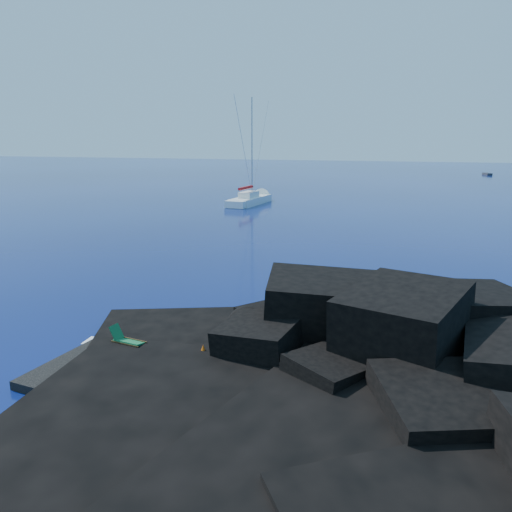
# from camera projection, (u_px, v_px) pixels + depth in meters

# --- Properties ---
(ground) EXTENTS (400.00, 400.00, 0.00)m
(ground) POSITION_uv_depth(u_px,v_px,m) (50.00, 367.00, 20.16)
(ground) COLOR #030B33
(ground) RESTS_ON ground
(headland) EXTENTS (24.00, 24.00, 3.60)m
(headland) POSITION_uv_depth(u_px,v_px,m) (385.00, 381.00, 19.01)
(headland) COLOR black
(headland) RESTS_ON ground
(beach) EXTENTS (9.08, 6.86, 0.70)m
(beach) POSITION_uv_depth(u_px,v_px,m) (155.00, 377.00, 19.26)
(beach) COLOR black
(beach) RESTS_ON ground
(surf_foam) EXTENTS (10.00, 8.00, 0.06)m
(surf_foam) POSITION_uv_depth(u_px,v_px,m) (212.00, 336.00, 23.28)
(surf_foam) COLOR white
(surf_foam) RESTS_ON ground
(sailboat) EXTENTS (4.16, 14.16, 14.63)m
(sailboat) POSITION_uv_depth(u_px,v_px,m) (250.00, 204.00, 70.55)
(sailboat) COLOR white
(sailboat) RESTS_ON ground
(deck_chair) EXTENTS (1.56, 0.85, 1.02)m
(deck_chair) POSITION_uv_depth(u_px,v_px,m) (129.00, 337.00, 20.96)
(deck_chair) COLOR #166536
(deck_chair) RESTS_ON beach
(towel) EXTENTS (2.23, 1.13, 0.06)m
(towel) POSITION_uv_depth(u_px,v_px,m) (200.00, 379.00, 18.33)
(towel) COLOR white
(towel) RESTS_ON beach
(sunbather) EXTENTS (1.73, 0.49, 0.23)m
(sunbather) POSITION_uv_depth(u_px,v_px,m) (200.00, 376.00, 18.29)
(sunbather) COLOR tan
(sunbather) RESTS_ON towel
(marker_cone) EXTENTS (0.34, 0.34, 0.52)m
(marker_cone) POSITION_uv_depth(u_px,v_px,m) (203.00, 351.00, 20.23)
(marker_cone) COLOR orange
(marker_cone) RESTS_ON beach
(distant_boat_a) EXTENTS (2.09, 4.13, 0.53)m
(distant_boat_a) POSITION_uv_depth(u_px,v_px,m) (487.00, 175.00, 127.21)
(distant_boat_a) COLOR #2A2B30
(distant_boat_a) RESTS_ON ground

